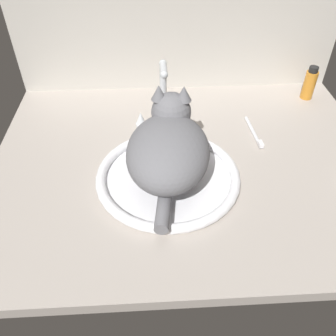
{
  "coord_description": "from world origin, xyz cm",
  "views": [
    {
      "loc": [
        -9.8,
        -74.45,
        66.67
      ],
      "look_at": [
        -5.96,
        -7.45,
        7.0
      ],
      "focal_mm": 37.96,
      "sensor_mm": 36.0,
      "label": 1
    }
  ],
  "objects": [
    {
      "name": "faucet",
      "position": [
        -5.96,
        15.88,
        11.38
      ],
      "size": [
        17.1,
        9.46,
        21.9
      ],
      "color": "silver",
      "rests_on": "countertop"
    },
    {
      "name": "sink_basin",
      "position": [
        -5.96,
        -7.45,
        4.12
      ],
      "size": [
        37.23,
        37.23,
        2.56
      ],
      "color": "white",
      "rests_on": "countertop"
    },
    {
      "name": "cat",
      "position": [
        -5.7,
        -5.46,
        12.79
      ],
      "size": [
        23.8,
        36.76,
        18.53
      ],
      "color": "slate",
      "rests_on": "sink_basin"
    },
    {
      "name": "toothbrush",
      "position": [
        21.03,
        10.82,
        3.63
      ],
      "size": [
        2.07,
        15.89,
        1.7
      ],
      "color": "silver",
      "rests_on": "countertop"
    },
    {
      "name": "countertop",
      "position": [
        0.0,
        0.0,
        1.5
      ],
      "size": [
        107.85,
        82.21,
        3.0
      ],
      "primitive_type": "cube",
      "color": "#ADA399",
      "rests_on": "ground"
    },
    {
      "name": "amber_bottle",
      "position": [
        44.24,
        31.24,
        8.34
      ],
      "size": [
        4.05,
        4.05,
        11.38
      ],
      "color": "#C67A23",
      "rests_on": "countertop"
    },
    {
      "name": "backsplash_wall",
      "position": [
        0.0,
        42.3,
        18.24
      ],
      "size": [
        107.85,
        2.4,
        36.48
      ],
      "primitive_type": "cube",
      "color": "beige",
      "rests_on": "ground"
    }
  ]
}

